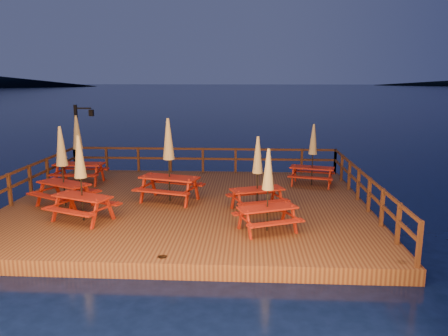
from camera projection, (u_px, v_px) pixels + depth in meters
The scene contains 12 objects.
ground at pixel (189, 214), 14.97m from camera, with size 500.00×500.00×0.00m, color black.
deck at pixel (189, 208), 14.93m from camera, with size 12.00×10.00×0.40m, color #4C2818.
deck_piles at pixel (189, 222), 15.03m from camera, with size 11.44×9.44×1.40m.
railing at pixel (194, 170), 16.47m from camera, with size 11.80×9.75×1.10m.
lamp_post at pixel (81, 132), 19.26m from camera, with size 0.85×0.18×3.00m.
picnic_table_0 at pixel (78, 149), 17.24m from camera, with size 1.94×1.60×2.73m.
picnic_table_1 at pixel (313, 154), 17.00m from camera, with size 1.99×1.78×2.42m.
picnic_table_2 at pixel (81, 177), 12.75m from camera, with size 2.21×2.04×2.55m.
picnic_table_3 at pixel (169, 159), 14.73m from camera, with size 2.37×2.13×2.86m.
picnic_table_4 at pixel (62, 165), 14.20m from camera, with size 2.35×2.21×2.65m.
picnic_table_5 at pixel (268, 189), 11.88m from camera, with size 2.01×1.86×2.32m.
picnic_table_6 at pixel (257, 173), 13.74m from camera, with size 2.06×1.90×2.39m.
Camera 1 is at (2.01, -14.24, 4.61)m, focal length 35.00 mm.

